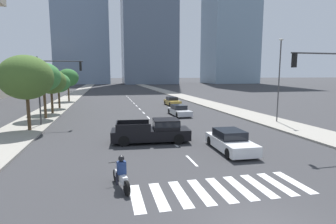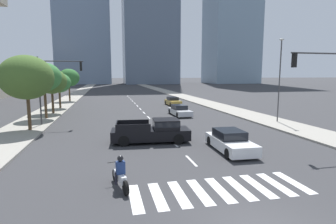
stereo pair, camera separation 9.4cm
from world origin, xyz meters
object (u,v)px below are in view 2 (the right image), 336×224
traffic_signal_far (55,79)px  street_tree_third (52,81)px  street_tree_nearest (26,78)px  street_lamp_east (280,75)px  street_tree_fifth (69,78)px  traffic_signal_near (328,79)px  street_tree_second (44,77)px  sedan_silver_2 (180,111)px  pickup_truck (154,131)px  street_tree_fourth (59,83)px  motorcycle_lead (120,175)px  sedan_white_1 (230,141)px  sedan_gold_0 (173,102)px

traffic_signal_far → street_tree_third: size_ratio=1.17×
traffic_signal_far → street_tree_nearest: 3.05m
street_lamp_east → street_tree_fifth: size_ratio=1.43×
traffic_signal_near → street_tree_second: 26.45m
sedan_silver_2 → traffic_signal_near: traffic_signal_near is taller
pickup_truck → street_tree_fifth: 33.72m
pickup_truck → street_tree_fourth: street_tree_fourth is taller
sedan_silver_2 → street_tree_nearest: size_ratio=0.76×
street_tree_fourth → motorcycle_lead: bearing=-76.5°
traffic_signal_far → street_tree_second: bearing=114.4°
traffic_signal_far → street_tree_third: bearing=102.9°
motorcycle_lead → sedan_silver_2: size_ratio=0.44×
traffic_signal_near → motorcycle_lead: bearing=14.7°
street_tree_nearest → street_tree_fifth: size_ratio=1.10×
pickup_truck → street_tree_second: 16.35m
street_tree_nearest → motorcycle_lead: bearing=-62.7°
sedan_white_1 → street_tree_second: bearing=-136.3°
street_tree_fourth → street_tree_nearest: bearing=-90.0°
pickup_truck → sedan_white_1: bearing=-32.4°
motorcycle_lead → street_tree_third: bearing=2.4°
traffic_signal_near → sedan_gold_0: bearing=-81.9°
traffic_signal_far → traffic_signal_near: bearing=-33.5°
pickup_truck → street_tree_third: street_tree_third is taller
sedan_silver_2 → sedan_white_1: bearing=-5.7°
street_lamp_east → street_tree_third: street_lamp_east is taller
sedan_silver_2 → traffic_signal_far: bearing=-77.3°
street_tree_third → sedan_white_1: bearing=-54.3°
pickup_truck → street_tree_second: (-9.86, 12.47, 3.81)m
pickup_truck → street_tree_fifth: (-9.86, 32.05, 3.53)m
street_tree_nearest → street_tree_fourth: 15.73m
sedan_silver_2 → street_tree_nearest: bearing=-70.7°
sedan_white_1 → street_tree_second: 21.64m
street_tree_second → street_tree_nearest: bearing=-90.0°
street_tree_fourth → street_tree_fifth: size_ratio=0.86×
pickup_truck → sedan_silver_2: size_ratio=1.19×
sedan_silver_2 → street_tree_fifth: size_ratio=0.84×
traffic_signal_far → street_tree_nearest: (-1.84, -2.43, 0.15)m
sedan_white_1 → street_tree_nearest: (-14.24, 9.32, 4.03)m
motorcycle_lead → traffic_signal_near: (13.63, 3.59, 3.98)m
traffic_signal_near → traffic_signal_far: size_ratio=1.01×
sedan_white_1 → street_lamp_east: street_lamp_east is taller
street_tree_fourth → street_tree_fifth: bearing=90.0°
traffic_signal_far → street_tree_fourth: traffic_signal_far is taller
traffic_signal_near → street_lamp_east: street_lamp_east is taller
street_tree_fifth → street_tree_third: bearing=-90.0°
sedan_gold_0 → sedan_silver_2: (-1.78, -10.64, -0.03)m
motorcycle_lead → sedan_gold_0: bearing=-31.8°
motorcycle_lead → street_tree_third: size_ratio=0.39×
pickup_truck → street_tree_fifth: size_ratio=1.00×
sedan_silver_2 → sedan_gold_0: bearing=167.9°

